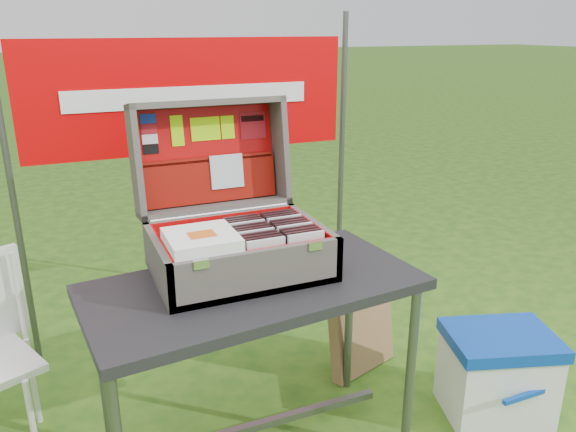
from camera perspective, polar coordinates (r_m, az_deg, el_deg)
name	(u,v)px	position (r m, az deg, el deg)	size (l,w,h in m)	color
table	(256,371)	(2.23, -3.28, -15.42)	(1.20, 0.60, 0.75)	#28282A
table_top	(254,287)	(2.05, -3.46, -7.21)	(1.20, 0.60, 0.04)	#28282A
table_leg_fr	(410,377)	(2.28, 12.29, -15.65)	(0.04, 0.04, 0.71)	#59595B
table_leg_bl	(103,374)	(2.36, -18.27, -14.99)	(0.04, 0.04, 0.71)	#59595B
table_leg_br	(349,319)	(2.62, 6.21, -10.40)	(0.04, 0.04, 0.71)	#59595B
table_brace	(257,426)	(2.38, -3.16, -20.50)	(1.05, 0.03, 0.03)	#59595B
suitcase	(233,192)	(2.07, -5.63, 2.45)	(0.63, 0.61, 0.60)	#5C5852
suitcase_base_bottom	(240,269)	(2.12, -4.88, -5.42)	(0.63, 0.45, 0.02)	#5C5852
suitcase_base_wall_front	(259,274)	(1.91, -2.92, -5.86)	(0.63, 0.02, 0.17)	#5C5852
suitcase_base_wall_back	(223,233)	(2.28, -6.62, -1.75)	(0.63, 0.02, 0.17)	#5C5852
suitcase_base_wall_left	(158,264)	(2.03, -13.06, -4.82)	(0.02, 0.45, 0.17)	#5C5852
suitcase_base_wall_right	(313,240)	(2.19, 2.54, -2.46)	(0.02, 0.45, 0.17)	#5C5852
suitcase_liner_floor	(240,266)	(2.11, -4.90, -5.04)	(0.58, 0.40, 0.01)	red
suitcase_latch_left	(201,264)	(1.81, -8.81, -4.87)	(0.05, 0.01, 0.03)	silver
suitcase_latch_right	(315,246)	(1.94, 2.76, -3.04)	(0.05, 0.01, 0.03)	silver
suitcase_hinge	(221,213)	(2.26, -6.79, 0.34)	(0.02, 0.02, 0.56)	silver
suitcase_lid_back	(207,155)	(2.39, -8.28, 6.14)	(0.63, 0.45, 0.02)	#5C5852
suitcase_lid_rim_far	(206,103)	(2.31, -8.29, 11.28)	(0.63, 0.02, 0.17)	#5C5852
suitcase_lid_rim_near	(215,207)	(2.34, -7.39, 0.92)	(0.63, 0.02, 0.17)	#5C5852
suitcase_lid_rim_left	(136,163)	(2.26, -15.22, 5.26)	(0.02, 0.45, 0.17)	#5C5852
suitcase_lid_rim_right	(279,150)	(2.41, -0.89, 6.74)	(0.02, 0.45, 0.17)	#5C5852
suitcase_lid_liner	(207,155)	(2.37, -8.18, 6.13)	(0.57, 0.39, 0.01)	red
suitcase_liner_wall_front	(258,269)	(1.91, -3.08, -5.35)	(0.58, 0.01, 0.14)	red
suitcase_liner_wall_back	(224,232)	(2.26, -6.52, -1.59)	(0.58, 0.01, 0.14)	red
suitcase_liner_wall_left	(162,261)	(2.02, -12.66, -4.44)	(0.01, 0.40, 0.14)	red
suitcase_liner_wall_right	(309,238)	(2.18, 2.18, -2.22)	(0.01, 0.40, 0.14)	red
suitcase_lid_pocket	(211,181)	(2.36, -7.85, 3.59)	(0.56, 0.18, 0.03)	maroon
suitcase_pocket_edge	(209,159)	(2.35, -8.00, 5.74)	(0.55, 0.02, 0.02)	maroon
suitcase_pocket_cd	(227,171)	(2.36, -6.23, 4.54)	(0.14, 0.14, 0.01)	silver
lid_sticker_cc_a	(148,119)	(2.31, -14.06, 9.56)	(0.06, 0.04, 0.00)	#1933B2
lid_sticker_cc_b	(149,129)	(2.31, -13.96, 8.58)	(0.06, 0.04, 0.00)	#A7131F
lid_sticker_cc_c	(150,139)	(2.31, -13.85, 7.59)	(0.06, 0.04, 0.00)	white
lid_sticker_cc_d	(151,149)	(2.32, -13.75, 6.61)	(0.06, 0.04, 0.00)	black
lid_card_neon_tall	(177,131)	(2.33, -11.19, 8.49)	(0.05, 0.12, 0.00)	#A7F003
lid_card_neon_main	(206,129)	(2.36, -8.38, 8.75)	(0.12, 0.10, 0.00)	#A7F003
lid_card_neon_small	(228,127)	(2.39, -6.15, 8.95)	(0.06, 0.10, 0.00)	#A7F003
lid_sticker_band	(253,126)	(2.42, -3.59, 9.16)	(0.11, 0.11, 0.00)	#A7131F
lid_sticker_band_bar	(252,118)	(2.42, -3.64, 9.87)	(0.10, 0.02, 0.00)	black
cd_left_0	(266,261)	(1.94, -2.23, -4.55)	(0.14, 0.01, 0.16)	silver
cd_left_1	(264,258)	(1.96, -2.49, -4.29)	(0.14, 0.01, 0.16)	black
cd_left_2	(261,256)	(1.98, -2.74, -4.03)	(0.14, 0.01, 0.16)	black
cd_left_3	(259,253)	(2.00, -2.99, -3.78)	(0.14, 0.01, 0.16)	black
cd_left_4	(256,251)	(2.03, -3.23, -3.54)	(0.14, 0.01, 0.16)	silver
cd_left_5	(254,248)	(2.05, -3.47, -3.29)	(0.14, 0.01, 0.16)	black
cd_left_6	(252,246)	(2.07, -3.70, -3.06)	(0.14, 0.01, 0.16)	black
cd_left_7	(250,244)	(2.09, -3.92, -2.83)	(0.14, 0.01, 0.16)	black
cd_left_8	(247,241)	(2.11, -4.15, -2.60)	(0.14, 0.01, 0.16)	silver
cd_left_9	(245,239)	(2.13, -4.36, -2.38)	(0.14, 0.01, 0.16)	black
cd_left_10	(243,237)	(2.16, -4.58, -2.16)	(0.14, 0.01, 0.16)	black
cd_left_11	(241,235)	(2.18, -4.79, -1.95)	(0.14, 0.01, 0.16)	black
cd_right_0	(306,254)	(1.99, 1.83, -3.88)	(0.14, 0.01, 0.16)	silver
cd_right_1	(303,252)	(2.02, 1.54, -3.63)	(0.14, 0.01, 0.16)	black
cd_right_2	(300,249)	(2.04, 1.25, -3.39)	(0.14, 0.01, 0.16)	black
cd_right_3	(297,247)	(2.06, 0.97, -3.15)	(0.14, 0.01, 0.16)	black
cd_right_4	(295,245)	(2.08, 0.69, -2.92)	(0.14, 0.01, 0.16)	silver
cd_right_5	(292,242)	(2.10, 0.42, -2.69)	(0.14, 0.01, 0.16)	black
cd_right_6	(289,240)	(2.12, 0.15, -2.47)	(0.14, 0.01, 0.16)	black
cd_right_7	(287,238)	(2.14, -0.11, -2.25)	(0.14, 0.01, 0.16)	black
cd_right_8	(284,236)	(2.16, -0.36, -2.03)	(0.14, 0.01, 0.16)	silver
cd_right_9	(282,234)	(2.18, -0.61, -1.82)	(0.14, 0.01, 0.16)	black
cd_right_10	(280,232)	(2.20, -0.86, -1.62)	(0.14, 0.01, 0.16)	black
cd_right_11	(277,230)	(2.23, -1.10, -1.41)	(0.14, 0.01, 0.16)	black
songbook_0	(202,244)	(1.94, -8.77, -2.83)	(0.23, 0.23, 0.01)	white
songbook_1	(202,243)	(1.94, -8.77, -2.69)	(0.23, 0.23, 0.01)	white
songbook_2	(201,241)	(1.94, -8.78, -2.55)	(0.23, 0.23, 0.01)	white
songbook_3	(201,240)	(1.94, -8.79, -2.41)	(0.23, 0.23, 0.01)	white
songbook_4	(201,239)	(1.94, -8.80, -2.28)	(0.23, 0.23, 0.01)	white
songbook_5	(201,237)	(1.93, -8.80, -2.14)	(0.23, 0.23, 0.01)	white
songbook_6	(201,236)	(1.93, -8.81, -2.00)	(0.23, 0.23, 0.01)	white
songbook_7	(201,234)	(1.93, -8.82, -1.86)	(0.23, 0.23, 0.01)	white
songbook_graphic	(202,234)	(1.92, -8.75, -1.85)	(0.09, 0.07, 0.00)	#D85919
cooler	(497,374)	(2.68, 20.45, -14.79)	(0.45, 0.34, 0.39)	white
cooler_body	(496,379)	(2.70, 20.38, -15.27)	(0.43, 0.32, 0.34)	white
cooler_lid	(502,340)	(2.60, 20.88, -11.64)	(0.45, 0.34, 0.05)	#093BA2
cooler_handle	(529,395)	(2.57, 23.31, -16.33)	(0.27, 0.02, 0.02)	#093BA2
chair_leg_fr	(33,427)	(2.44, -24.48, -18.90)	(0.02, 0.02, 0.41)	silver
chair_leg_br	(33,381)	(2.69, -24.46, -15.05)	(0.02, 0.02, 0.41)	silver
chair_upright_right	(19,296)	(2.52, -25.65, -7.34)	(0.02, 0.02, 0.38)	silver
cardboard_box	(362,331)	(2.83, 7.49, -11.54)	(0.39, 0.06, 0.41)	#A07345
banner_post_left	(14,204)	(2.87, -26.05, 1.09)	(0.03, 0.03, 1.70)	#59595B
banner_post_right	(341,169)	(3.23, 5.41, 4.78)	(0.03, 0.03, 1.70)	#59595B
banner	(191,96)	(2.84, -9.82, 11.89)	(1.60, 0.01, 0.55)	#C30104
banner_text	(192,97)	(2.83, -9.76, 11.87)	(1.20, 0.00, 0.10)	white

